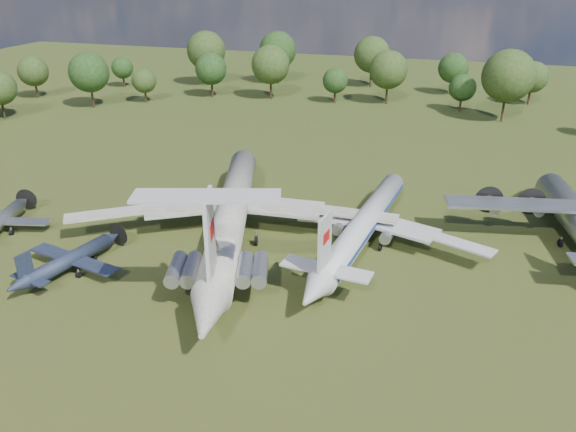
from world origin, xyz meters
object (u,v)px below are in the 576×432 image
(il62_airliner, at_px, (232,218))
(small_prop_west, at_px, (70,263))
(tu104_jet, at_px, (364,229))
(person_on_il62, at_px, (216,248))

(il62_airliner, bearing_deg, small_prop_west, -152.83)
(il62_airliner, distance_m, tu104_jet, 16.08)
(tu104_jet, distance_m, small_prop_west, 33.72)
(il62_airliner, relative_size, person_on_il62, 27.80)
(small_prop_west, bearing_deg, tu104_jet, 41.41)
(il62_airliner, bearing_deg, person_on_il62, -90.00)
(small_prop_west, distance_m, person_on_il62, 18.60)
(tu104_jet, bearing_deg, il62_airliner, -162.59)
(tu104_jet, bearing_deg, person_on_il62, -117.91)
(il62_airliner, xyz_separation_m, tu104_jet, (15.76, 3.12, -0.57))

